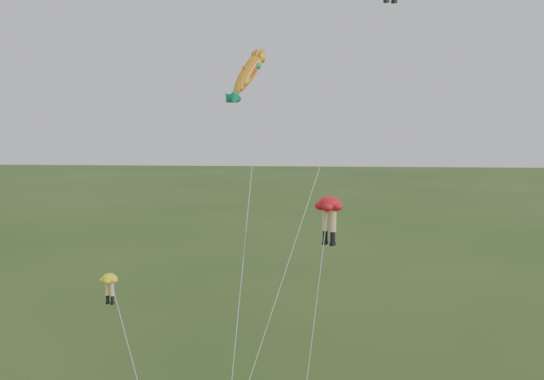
{
  "coord_description": "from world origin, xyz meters",
  "views": [
    {
      "loc": [
        2.44,
        -24.92,
        16.6
      ],
      "look_at": [
        0.58,
        6.0,
        12.43
      ],
      "focal_mm": 40.0,
      "sensor_mm": 36.0,
      "label": 1
    }
  ],
  "objects": [
    {
      "name": "legs_kite_red_mid",
      "position": [
        3.37,
        1.79,
        12.01
      ],
      "size": [
        2.55,
        4.43,
        12.74
      ],
      "rotation": [
        0.0,
        0.0,
        -0.57
      ],
      "color": "red",
      "rests_on": "ground"
    },
    {
      "name": "legs_kite_yellow",
      "position": [
        -6.43,
        1.34,
        8.23
      ],
      "size": [
        4.12,
        4.22,
        9.11
      ],
      "rotation": [
        0.0,
        0.0,
        -0.33
      ],
      "color": "yellow",
      "rests_on": "ground"
    },
    {
      "name": "fish_kite",
      "position": [
        -0.81,
        8.41,
        18.51
      ],
      "size": [
        2.5,
        11.4,
        20.19
      ],
      "rotation": [
        0.83,
        0.0,
        -0.65
      ],
      "color": "yellow",
      "rests_on": "ground"
    }
  ]
}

